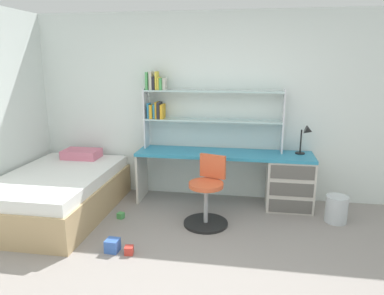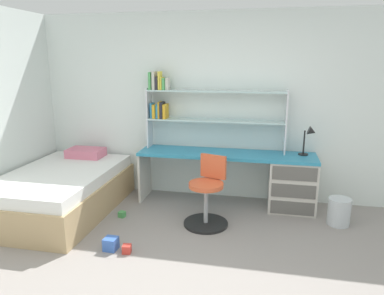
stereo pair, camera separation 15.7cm
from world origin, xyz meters
TOP-DOWN VIEW (x-y plane):
  - ground_plane at (0.00, 0.00)m, footprint 6.17×5.47m
  - room_shell at (-1.23, 1.20)m, footprint 6.17×5.47m
  - desk at (0.68, 1.95)m, footprint 2.29×0.52m
  - bookshelf_hutch at (-0.39, 2.10)m, footprint 1.85×0.22m
  - desk_lamp at (1.09, 2.02)m, footprint 0.20×0.16m
  - swivel_chair at (-0.08, 1.30)m, footprint 0.52×0.52m
  - bed_platform at (-1.95, 1.29)m, footprint 1.23×1.88m
  - waste_bin at (1.43, 1.59)m, footprint 0.26×0.26m
  - toy_block_green_0 at (-1.14, 1.26)m, footprint 0.09×0.09m
  - toy_block_blue_1 at (-0.94, 0.51)m, footprint 0.13×0.13m
  - toy_block_red_2 at (-0.76, 0.49)m, footprint 0.10×0.10m

SIDE VIEW (x-z plane):
  - ground_plane at x=0.00m, z-range -0.02..0.00m
  - toy_block_green_0 at x=-1.14m, z-range 0.00..0.07m
  - toy_block_red_2 at x=-0.76m, z-range 0.00..0.08m
  - toy_block_blue_1 at x=-0.94m, z-range 0.00..0.13m
  - waste_bin at x=1.43m, z-range 0.00..0.32m
  - bed_platform at x=-1.95m, z-range -0.06..0.60m
  - swivel_chair at x=-0.08m, z-range -0.08..0.73m
  - desk at x=0.68m, z-range 0.05..0.75m
  - desk_lamp at x=1.09m, z-range 0.77..1.15m
  - room_shell at x=-1.23m, z-range 0.00..2.51m
  - bookshelf_hutch at x=-0.39m, z-range 0.78..1.81m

